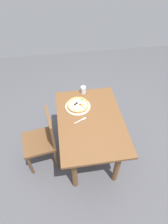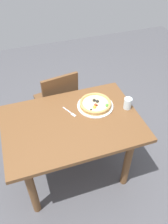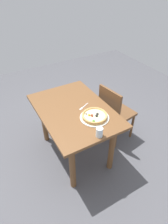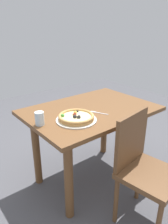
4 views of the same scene
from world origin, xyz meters
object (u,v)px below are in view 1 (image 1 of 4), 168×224
(pizza, at_px, (78,105))
(drinking_glass, at_px, (83,90))
(chair_near, at_px, (43,139))
(plate, at_px, (78,106))
(fork, at_px, (81,120))
(dining_table, at_px, (90,127))

(pizza, height_order, drinking_glass, drinking_glass)
(chair_near, relative_size, drinking_glass, 8.51)
(plate, height_order, fork, plate)
(chair_near, bearing_deg, dining_table, -99.41)
(pizza, bearing_deg, plate, -58.79)
(plate, height_order, pizza, pizza)
(plate, relative_size, fork, 2.10)
(plate, distance_m, fork, 0.24)
(chair_near, xyz_separation_m, drinking_glass, (-0.51, 0.60, 0.32))
(dining_table, height_order, plate, plate)
(dining_table, relative_size, pizza, 4.06)
(chair_near, bearing_deg, pizza, -71.94)
(chair_near, xyz_separation_m, fork, (-0.01, 0.50, 0.27))
(dining_table, relative_size, plate, 3.55)
(plate, bearing_deg, pizza, 121.21)
(plate, relative_size, drinking_glass, 3.13)
(chair_near, distance_m, fork, 0.57)
(dining_table, height_order, chair_near, chair_near)
(pizza, height_order, fork, pizza)
(chair_near, height_order, drinking_glass, chair_near)
(drinking_glass, bearing_deg, pizza, -22.93)
(fork, height_order, drinking_glass, drinking_glass)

